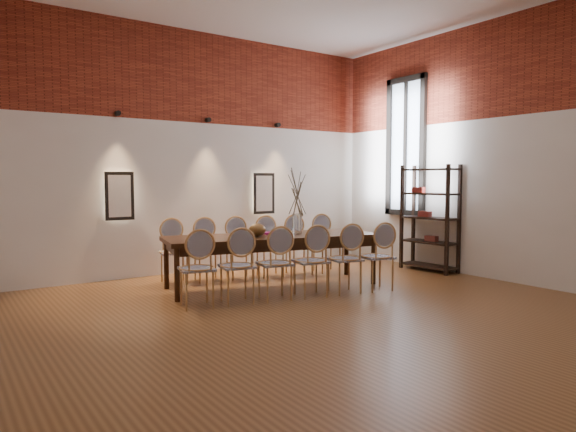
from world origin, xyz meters
TOP-DOWN VIEW (x-y plane):
  - floor at (0.00, 0.00)m, footprint 7.00×7.00m
  - wall_back at (0.00, 3.55)m, footprint 7.00×0.10m
  - wall_right at (3.55, 0.00)m, footprint 0.10×7.00m
  - brick_band_back at (0.00, 3.48)m, footprint 7.00×0.02m
  - brick_band_right at (3.48, 0.00)m, footprint 0.02×7.00m
  - niche_left at (-1.30, 3.45)m, footprint 0.36×0.06m
  - niche_right at (1.30, 3.45)m, footprint 0.36×0.06m
  - spot_fixture_left at (-1.30, 3.42)m, footprint 0.08×0.10m
  - spot_fixture_mid at (0.20, 3.42)m, footprint 0.08×0.10m
  - spot_fixture_right at (1.60, 3.42)m, footprint 0.08×0.10m
  - window_glass at (3.46, 2.00)m, footprint 0.02×0.78m
  - window_frame at (3.44, 2.00)m, footprint 0.08×0.90m
  - window_mullion at (3.44, 2.00)m, footprint 0.06×0.06m
  - dining_table at (0.36, 1.70)m, footprint 3.20×1.61m
  - chair_near_a at (-1.04, 1.22)m, footprint 0.52×0.52m
  - chair_near_b at (-0.55, 1.11)m, footprint 0.52×0.52m
  - chair_near_c at (-0.05, 1.00)m, footprint 0.52×0.52m
  - chair_near_d at (0.45, 0.89)m, footprint 0.52×0.52m
  - chair_near_e at (0.95, 0.79)m, footprint 0.52×0.52m
  - chair_near_f at (1.45, 0.68)m, footprint 0.52×0.52m
  - chair_far_a at (-0.72, 2.73)m, footprint 0.52×0.52m
  - chair_far_b at (-0.22, 2.62)m, footprint 0.52×0.52m
  - chair_far_c at (0.28, 2.51)m, footprint 0.52×0.52m
  - chair_far_d at (0.78, 2.40)m, footprint 0.52×0.52m
  - chair_far_e at (1.27, 2.29)m, footprint 0.52×0.52m
  - chair_far_f at (1.77, 2.19)m, footprint 0.52×0.52m
  - vase at (0.75, 1.62)m, footprint 0.14×0.14m
  - dried_branches at (0.75, 1.62)m, footprint 0.50×0.50m
  - bowl at (0.12, 1.70)m, footprint 0.24×0.24m
  - book at (0.45, 1.83)m, footprint 0.29×0.23m
  - shelving_rack at (3.28, 1.29)m, footprint 0.42×1.01m

SIDE VIEW (x-z plane):
  - floor at x=0.00m, z-range -0.02..0.00m
  - dining_table at x=0.36m, z-range 0.00..0.75m
  - chair_near_a at x=-1.04m, z-range 0.00..0.94m
  - chair_near_b at x=-0.55m, z-range 0.00..0.94m
  - chair_near_c at x=-0.05m, z-range 0.00..0.94m
  - chair_near_d at x=0.45m, z-range 0.00..0.94m
  - chair_near_e at x=0.95m, z-range 0.00..0.94m
  - chair_near_f at x=1.45m, z-range 0.00..0.94m
  - chair_far_a at x=-0.72m, z-range 0.00..0.94m
  - chair_far_b at x=-0.22m, z-range 0.00..0.94m
  - chair_far_c at x=0.28m, z-range 0.00..0.94m
  - chair_far_d at x=0.78m, z-range 0.00..0.94m
  - chair_far_e at x=1.27m, z-range 0.00..0.94m
  - chair_far_f at x=1.77m, z-range 0.00..0.94m
  - book at x=0.45m, z-range 0.75..0.78m
  - bowl at x=0.12m, z-range 0.75..0.93m
  - vase at x=0.75m, z-range 0.75..1.05m
  - shelving_rack at x=3.28m, z-range 0.00..1.80m
  - niche_left at x=-1.30m, z-range 0.97..1.63m
  - niche_right at x=1.30m, z-range 0.97..1.63m
  - dried_branches at x=0.75m, z-range 1.00..1.70m
  - wall_back at x=0.00m, z-range 0.00..4.00m
  - wall_right at x=3.55m, z-range 0.00..4.00m
  - window_glass at x=3.46m, z-range 0.96..3.34m
  - window_frame at x=3.44m, z-range 0.90..3.40m
  - window_mullion at x=3.44m, z-range 0.95..3.35m
  - spot_fixture_left at x=-1.30m, z-range 2.51..2.59m
  - spot_fixture_mid at x=0.20m, z-range 2.51..2.59m
  - spot_fixture_right at x=1.60m, z-range 2.51..2.59m
  - brick_band_back at x=0.00m, z-range 2.50..4.00m
  - brick_band_right at x=3.48m, z-range 2.50..4.00m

